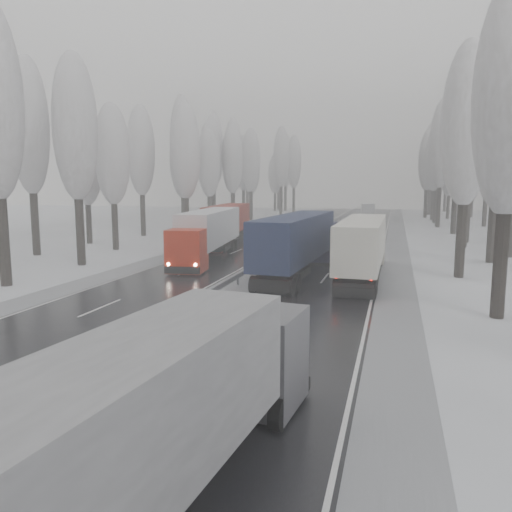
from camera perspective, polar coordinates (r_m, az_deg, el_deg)
The scene contains 54 objects.
ground at distance 16.28m, azimuth -25.02°, elevation -16.65°, with size 260.00×260.00×0.00m, color white.
carriageway_right at distance 41.85m, azimuth 8.99°, elevation -1.04°, with size 7.50×200.00×0.03m, color black.
carriageway_left at distance 44.28m, azimuth -4.62°, elevation -0.47°, with size 7.50×200.00×0.03m, color black.
median_slush at distance 42.76m, azimuth 1.99°, elevation -0.75°, with size 3.00×200.00×0.04m, color gray.
shoulder_right at distance 41.59m, azimuth 15.78°, elevation -1.30°, with size 2.40×200.00×0.04m, color gray.
shoulder_left at distance 46.21m, azimuth -10.39°, elevation -0.21°, with size 2.40×200.00×0.04m, color gray.
median_guardrail at distance 42.66m, azimuth 1.99°, elevation 0.02°, with size 0.12×200.00×0.76m.
tree_16 at distance 27.51m, azimuth 27.20°, elevation 15.73°, with size 3.60×3.60×16.53m.
tree_18 at distance 38.58m, azimuth 23.00°, elevation 13.58°, with size 3.60×3.60×16.58m.
tree_20 at distance 47.04m, azimuth 25.88°, elevation 11.64°, with size 3.60×3.60×15.71m.
tree_22 at distance 57.22m, azimuth 23.16°, elevation 11.13°, with size 3.60×3.60×15.86m.
tree_24 at distance 62.93m, azimuth 23.48°, elevation 13.47°, with size 3.60×3.60×20.49m.
tree_26 at distance 72.94m, azimuth 22.07°, elevation 11.87°, with size 3.60×3.60×18.78m.
tree_27 at distance 77.89m, azimuth 27.04°, elevation 10.76°, with size 3.60×3.60×17.62m.
tree_28 at distance 83.48m, azimuth 20.43°, elevation 11.77°, with size 3.60×3.60×19.62m.
tree_29 at distance 88.24m, azimuth 25.04°, elevation 10.67°, with size 3.60×3.60×18.11m.
tree_30 at distance 93.13m, azimuth 20.04°, elevation 10.67°, with size 3.60×3.60×17.86m.
tree_31 at distance 97.72m, azimuth 23.40°, elevation 10.62°, with size 3.60×3.60×18.58m.
tree_32 at distance 100.60m, azimuth 19.75°, elevation 10.27°, with size 3.60×3.60×17.33m.
tree_33 at distance 104.77m, azimuth 21.28°, elevation 9.04°, with size 3.60×3.60×14.33m.
tree_34 at distance 107.64m, azimuth 19.01°, elevation 10.23°, with size 3.60×3.60×17.63m.
tree_35 at distance 112.50m, azimuth 23.66°, elevation 10.09°, with size 3.60×3.60×18.25m.
tree_36 at distance 117.61m, azimuth 19.42°, elevation 10.80°, with size 3.60×3.60×20.23m.
tree_37 at distance 122.10m, azimuth 22.56°, elevation 9.38°, with size 3.60×3.60×16.37m.
tree_38 at distance 128.19m, azimuth 19.85°, elevation 9.89°, with size 3.60×3.60×17.97m.
tree_39 at distance 132.35m, azimuth 20.94°, elevation 9.27°, with size 3.60×3.60×16.19m.
tree_58 at distance 43.79m, azimuth -19.97°, elevation 13.54°, with size 3.60×3.60×17.21m.
tree_59 at distance 51.68m, azimuth -24.50°, elevation 13.25°, with size 3.60×3.60×18.41m.
tree_60 at distance 53.14m, azimuth -16.11°, elevation 11.03°, with size 3.60×3.60×14.84m.
tree_61 at distance 59.60m, azimuth -18.84°, elevation 10.02°, with size 3.60×3.60×13.95m.
tree_62 at distance 59.89m, azimuth -8.08°, elevation 11.64°, with size 3.60×3.60×16.04m.
tree_63 at distance 66.97m, azimuth -13.02°, elevation 11.59°, with size 3.60×3.60×16.88m.
tree_64 at distance 69.82m, azimuth -8.37°, elevation 10.79°, with size 3.60×3.60×15.42m.
tree_65 at distance 74.35m, azimuth -8.42°, elevation 12.62°, with size 3.60×3.60×19.48m.
tree_66 at distance 78.67m, azimuth -5.40°, elevation 10.45°, with size 3.60×3.60×15.23m.
tree_67 at distance 82.95m, azimuth -5.32°, elevation 11.15°, with size 3.60×3.60×17.09m.
tree_68 at distance 84.55m, azimuth -2.72°, elevation 10.93°, with size 3.60×3.60×16.65m.
tree_69 at distance 90.02m, azimuth -4.90°, elevation 11.83°, with size 3.60×3.60×19.35m.
tree_70 at distance 94.10m, azimuth -0.61°, elevation 10.82°, with size 3.60×3.60×17.09m.
tree_71 at distance 99.41m, azimuth -2.64°, elevation 11.59°, with size 3.60×3.60×19.61m.
tree_72 at distance 103.75m, azimuth -0.55°, elevation 9.87°, with size 3.60×3.60×15.11m.
tree_73 at distance 108.45m, azimuth -1.44°, elevation 10.51°, with size 3.60×3.60×17.22m.
tree_74 at distance 113.35m, azimuth 2.91°, elevation 11.19°, with size 3.60×3.60×19.68m.
tree_75 at distance 119.50m, azimuth -1.01°, elevation 10.71°, with size 3.60×3.60×18.60m.
tree_76 at distance 122.28m, azimuth 4.37°, elevation 10.62°, with size 3.60×3.60×18.55m.
tree_77 at distance 127.30m, azimuth 2.21°, elevation 9.32°, with size 3.60×3.60×14.32m.
tree_78 at distance 129.47m, azimuth 3.41°, elevation 10.77°, with size 3.60×3.60×19.55m.
tree_79 at distance 133.91m, azimuth 2.59°, elevation 10.01°, with size 3.60×3.60×17.07m.
truck_grey_tarp at distance 9.36m, azimuth -15.51°, elevation -19.93°, with size 3.90×15.25×3.88m.
truck_blue_box at distance 36.52m, azimuth 5.05°, elevation 1.82°, with size 3.65×17.60×4.49m.
truck_cream_box at distance 36.29m, azimuth 12.19°, elevation 1.41°, with size 2.76×16.65×4.26m.
box_truck_distant at distance 100.84m, azimuth 12.64°, elevation 5.05°, with size 3.11×8.18×2.99m.
truck_red_white at distance 44.01m, azimuth -5.51°, elevation 2.79°, with size 4.82×17.16×4.36m.
truck_red_red at distance 55.58m, azimuth -3.49°, elevation 3.91°, with size 4.65×17.10×4.35m.
Camera 1 is at (9.94, -11.06, 6.62)m, focal length 35.00 mm.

